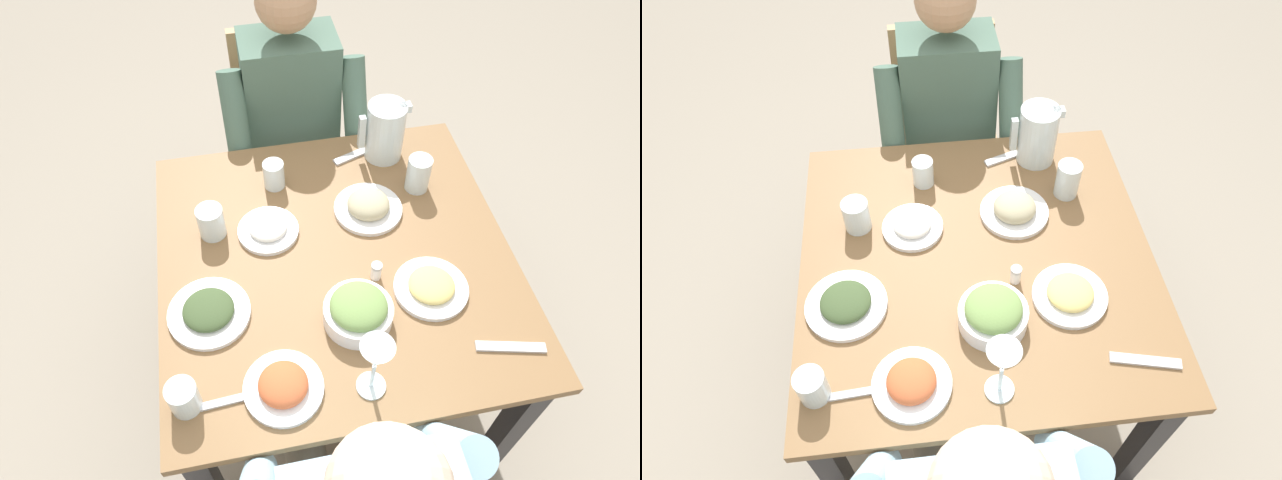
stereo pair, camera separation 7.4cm
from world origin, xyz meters
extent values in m
plane|color=gray|center=(0.00, 0.00, 0.00)|extent=(8.00, 8.00, 0.00)
cube|color=olive|center=(0.00, 0.00, 0.69)|extent=(0.97, 0.97, 0.03)
cube|color=#232328|center=(-0.43, -0.43, 0.34)|extent=(0.06, 0.06, 0.67)
cube|color=#232328|center=(0.43, -0.43, 0.34)|extent=(0.06, 0.06, 0.67)
cube|color=#232328|center=(-0.43, 0.43, 0.34)|extent=(0.06, 0.06, 0.67)
cube|color=#232328|center=(0.43, 0.43, 0.34)|extent=(0.06, 0.06, 0.67)
cube|color=tan|center=(-0.16, -0.89, 0.22)|extent=(0.04, 0.04, 0.44)
cube|color=tan|center=(0.18, -0.89, 0.22)|extent=(0.04, 0.04, 0.44)
cube|color=tan|center=(-0.16, -0.55, 0.22)|extent=(0.04, 0.04, 0.44)
cube|color=tan|center=(0.18, -0.55, 0.22)|extent=(0.04, 0.04, 0.44)
cube|color=tan|center=(0.01, -0.72, 0.45)|extent=(0.40, 0.40, 0.03)
cube|color=tan|center=(0.01, -0.90, 0.67)|extent=(0.38, 0.04, 0.42)
cube|color=#4C6B5B|center=(0.01, -0.69, 0.71)|extent=(0.32, 0.20, 0.50)
cylinder|color=#665B4C|center=(-0.07, -0.50, 0.43)|extent=(0.11, 0.38, 0.11)
cylinder|color=#665B4C|center=(-0.07, -0.31, 0.23)|extent=(0.10, 0.10, 0.46)
cylinder|color=#4C6B5B|center=(-0.19, -0.55, 0.74)|extent=(0.08, 0.23, 0.37)
cylinder|color=#665B4C|center=(0.10, -0.50, 0.43)|extent=(0.11, 0.38, 0.11)
cylinder|color=#665B4C|center=(0.10, -0.31, 0.23)|extent=(0.10, 0.10, 0.46)
cylinder|color=#4C6B5B|center=(0.21, -0.55, 0.74)|extent=(0.08, 0.23, 0.37)
cylinder|color=#665B4C|center=(0.17, 0.31, 0.23)|extent=(0.10, 0.10, 0.46)
cylinder|color=#9EC6E0|center=(0.28, 0.55, 0.74)|extent=(0.08, 0.23, 0.37)
cylinder|color=#665B4C|center=(0.00, 0.50, 0.43)|extent=(0.11, 0.38, 0.11)
cylinder|color=#665B4C|center=(0.00, 0.31, 0.23)|extent=(0.10, 0.10, 0.46)
cylinder|color=#9EC6E0|center=(-0.12, 0.55, 0.74)|extent=(0.08, 0.23, 0.37)
cylinder|color=silver|center=(-0.23, -0.38, 0.80)|extent=(0.12, 0.12, 0.19)
cube|color=silver|center=(-0.16, -0.38, 0.81)|extent=(0.02, 0.02, 0.11)
cube|color=silver|center=(-0.29, -0.38, 0.88)|extent=(0.04, 0.03, 0.02)
cylinder|color=white|center=(-0.01, 0.20, 0.73)|extent=(0.18, 0.18, 0.05)
ellipsoid|color=#759951|center=(-0.01, 0.20, 0.77)|extent=(0.14, 0.14, 0.06)
cylinder|color=white|center=(0.36, 0.12, 0.71)|extent=(0.21, 0.21, 0.01)
ellipsoid|color=#3D512D|center=(0.36, 0.12, 0.73)|extent=(0.13, 0.13, 0.04)
cylinder|color=white|center=(-0.22, 0.15, 0.71)|extent=(0.20, 0.20, 0.01)
ellipsoid|color=#E0C670|center=(-0.22, 0.15, 0.73)|extent=(0.12, 0.12, 0.04)
cylinder|color=white|center=(-0.13, -0.15, 0.71)|extent=(0.20, 0.20, 0.01)
ellipsoid|color=#B7AD89|center=(-0.13, -0.15, 0.73)|extent=(0.12, 0.12, 0.06)
cylinder|color=white|center=(0.20, 0.35, 0.71)|extent=(0.19, 0.19, 0.01)
ellipsoid|color=#CC5B33|center=(0.20, 0.35, 0.73)|extent=(0.12, 0.12, 0.05)
cylinder|color=white|center=(0.17, -0.12, 0.71)|extent=(0.17, 0.17, 0.01)
ellipsoid|color=white|center=(0.17, -0.12, 0.73)|extent=(0.11, 0.11, 0.03)
cylinder|color=silver|center=(0.13, -0.31, 0.75)|extent=(0.06, 0.06, 0.09)
cylinder|color=silver|center=(0.33, -0.15, 0.75)|extent=(0.08, 0.08, 0.10)
cylinder|color=silver|center=(-0.30, -0.21, 0.76)|extent=(0.07, 0.07, 0.11)
cylinder|color=silver|center=(0.42, 0.35, 0.75)|extent=(0.07, 0.07, 0.09)
cylinder|color=silver|center=(0.00, 0.38, 0.71)|extent=(0.07, 0.07, 0.01)
cylinder|color=silver|center=(0.00, 0.38, 0.76)|extent=(0.01, 0.01, 0.10)
cone|color=silver|center=(0.00, 0.38, 0.86)|extent=(0.08, 0.08, 0.09)
cylinder|color=white|center=(-0.09, 0.09, 0.73)|extent=(0.03, 0.03, 0.04)
cylinder|color=#B2B2B7|center=(-0.09, 0.09, 0.75)|extent=(0.03, 0.03, 0.01)
cube|color=silver|center=(-0.15, -0.39, 0.71)|extent=(0.17, 0.08, 0.01)
cube|color=silver|center=(0.30, 0.35, 0.71)|extent=(0.19, 0.03, 0.01)
cube|color=silver|center=(-0.36, 0.35, 0.71)|extent=(0.17, 0.06, 0.01)
camera|label=1|loc=(0.22, 0.88, 1.91)|focal=30.68mm
camera|label=2|loc=(0.14, 0.89, 1.91)|focal=30.68mm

